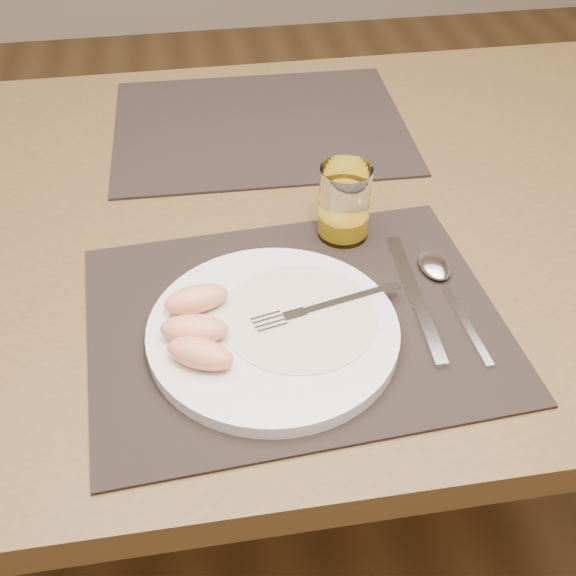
# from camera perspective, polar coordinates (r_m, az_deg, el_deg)

# --- Properties ---
(ground) EXTENTS (5.00, 5.00, 0.00)m
(ground) POSITION_cam_1_polar(r_m,az_deg,el_deg) (1.53, -1.11, -17.32)
(ground) COLOR #54391D
(ground) RESTS_ON ground
(table) EXTENTS (1.40, 0.90, 0.75)m
(table) POSITION_cam_1_polar(r_m,az_deg,el_deg) (1.02, -1.59, 2.46)
(table) COLOR brown
(table) RESTS_ON ground
(placemat_near) EXTENTS (0.47, 0.38, 0.00)m
(placemat_near) POSITION_cam_1_polar(r_m,az_deg,el_deg) (0.80, 0.55, -2.61)
(placemat_near) COLOR black
(placemat_near) RESTS_ON table
(placemat_far) EXTENTS (0.46, 0.36, 0.00)m
(placemat_far) POSITION_cam_1_polar(r_m,az_deg,el_deg) (1.16, -2.21, 12.68)
(placemat_far) COLOR black
(placemat_far) RESTS_ON table
(plate) EXTENTS (0.27, 0.27, 0.02)m
(plate) POSITION_cam_1_polar(r_m,az_deg,el_deg) (0.77, -1.18, -3.49)
(plate) COLOR white
(plate) RESTS_ON placemat_near
(plate_dressing) EXTENTS (0.17, 0.17, 0.00)m
(plate_dressing) POSITION_cam_1_polar(r_m,az_deg,el_deg) (0.78, 0.89, -2.27)
(plate_dressing) COLOR white
(plate_dressing) RESTS_ON plate
(fork) EXTENTS (0.17, 0.06, 0.00)m
(fork) POSITION_cam_1_polar(r_m,az_deg,el_deg) (0.78, 2.16, -1.67)
(fork) COLOR silver
(fork) RESTS_ON plate
(knife) EXTENTS (0.02, 0.22, 0.01)m
(knife) POSITION_cam_1_polar(r_m,az_deg,el_deg) (0.82, 10.33, -1.49)
(knife) COLOR silver
(knife) RESTS_ON placemat_near
(spoon) EXTENTS (0.04, 0.19, 0.01)m
(spoon) POSITION_cam_1_polar(r_m,az_deg,el_deg) (0.87, 11.83, 1.14)
(spoon) COLOR silver
(spoon) RESTS_ON placemat_near
(juice_glass) EXTENTS (0.06, 0.06, 0.10)m
(juice_glass) POSITION_cam_1_polar(r_m,az_deg,el_deg) (0.89, 4.47, 6.49)
(juice_glass) COLOR white
(juice_glass) RESTS_ON placemat_near
(grapefruit_wedges) EXTENTS (0.08, 0.14, 0.03)m
(grapefruit_wedges) POSITION_cam_1_polar(r_m,az_deg,el_deg) (0.75, -7.21, -3.03)
(grapefruit_wedges) COLOR #FF9B68
(grapefruit_wedges) RESTS_ON plate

